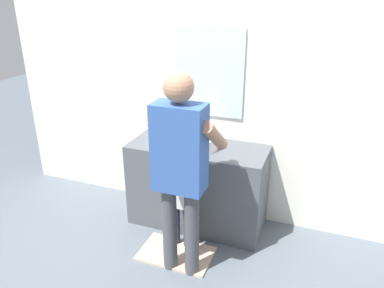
# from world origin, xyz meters

# --- Properties ---
(ground_plane) EXTENTS (14.00, 14.00, 0.00)m
(ground_plane) POSITION_xyz_m (0.00, 0.00, 0.00)
(ground_plane) COLOR slate
(back_wall) EXTENTS (4.40, 0.10, 2.70)m
(back_wall) POSITION_xyz_m (0.00, 0.62, 1.35)
(back_wall) COLOR silver
(back_wall) RESTS_ON ground
(vanity_cabinet) EXTENTS (1.30, 0.54, 0.83)m
(vanity_cabinet) POSITION_xyz_m (0.00, 0.30, 0.42)
(vanity_cabinet) COLOR #4C5156
(vanity_cabinet) RESTS_ON ground
(sink_basin) EXTENTS (0.39, 0.39, 0.11)m
(sink_basin) POSITION_xyz_m (0.00, 0.28, 0.89)
(sink_basin) COLOR white
(sink_basin) RESTS_ON vanity_cabinet
(faucet) EXTENTS (0.18, 0.14, 0.18)m
(faucet) POSITION_xyz_m (0.00, 0.51, 0.91)
(faucet) COLOR #B7BABF
(faucet) RESTS_ON vanity_cabinet
(toothbrush_cup) EXTENTS (0.07, 0.07, 0.21)m
(toothbrush_cup) POSITION_xyz_m (-0.40, 0.32, 0.88)
(toothbrush_cup) COLOR #D86666
(toothbrush_cup) RESTS_ON vanity_cabinet
(bath_mat) EXTENTS (0.64, 0.40, 0.02)m
(bath_mat) POSITION_xyz_m (0.00, -0.25, 0.01)
(bath_mat) COLOR #CCAD8E
(bath_mat) RESTS_ON ground
(child_toddler) EXTENTS (0.28, 0.28, 0.92)m
(child_toddler) POSITION_xyz_m (0.00, -0.10, 0.55)
(child_toddler) COLOR #2D334C
(child_toddler) RESTS_ON ground
(adult_parent) EXTENTS (0.52, 0.55, 1.67)m
(adult_parent) POSITION_xyz_m (0.11, -0.39, 1.00)
(adult_parent) COLOR #47474C
(adult_parent) RESTS_ON ground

